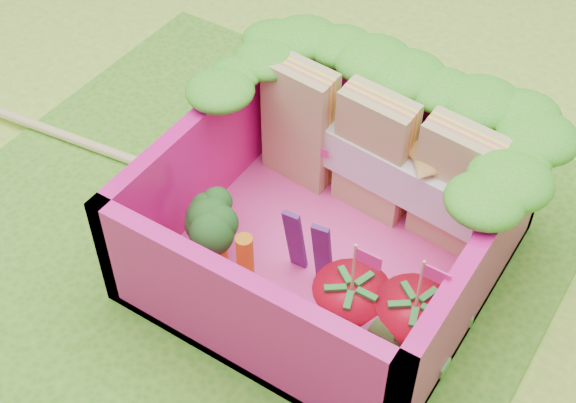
# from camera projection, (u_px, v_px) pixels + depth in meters

# --- Properties ---
(ground) EXTENTS (14.00, 14.00, 0.00)m
(ground) POSITION_uv_depth(u_px,v_px,m) (235.00, 245.00, 3.49)
(ground) COLOR #79B332
(ground) RESTS_ON ground
(placemat) EXTENTS (2.60, 2.60, 0.03)m
(placemat) POSITION_uv_depth(u_px,v_px,m) (234.00, 243.00, 3.48)
(placemat) COLOR #499120
(placemat) RESTS_ON ground
(bento_floor) EXTENTS (1.30, 1.30, 0.05)m
(bento_floor) POSITION_uv_depth(u_px,v_px,m) (328.00, 257.00, 3.37)
(bento_floor) COLOR #EF3D9B
(bento_floor) RESTS_ON placemat
(bento_box) EXTENTS (1.30, 1.30, 0.55)m
(bento_box) POSITION_uv_depth(u_px,v_px,m) (330.00, 217.00, 3.19)
(bento_box) COLOR #DE1282
(bento_box) RESTS_ON placemat
(lettuce_ruffle) EXTENTS (1.43, 0.77, 0.11)m
(lettuce_ruffle) POSITION_uv_depth(u_px,v_px,m) (391.00, 90.00, 3.22)
(lettuce_ruffle) COLOR #36921A
(lettuce_ruffle) RESTS_ON bento_box
(sandwich_stack) EXTENTS (1.08, 0.27, 0.58)m
(sandwich_stack) POSITION_uv_depth(u_px,v_px,m) (375.00, 155.00, 3.36)
(sandwich_stack) COLOR tan
(sandwich_stack) RESTS_ON bento_floor
(broccoli) EXTENTS (0.33, 0.33, 0.27)m
(broccoli) POSITION_uv_depth(u_px,v_px,m) (202.00, 221.00, 3.22)
(broccoli) COLOR #6A9347
(broccoli) RESTS_ON bento_floor
(carrot_sticks) EXTENTS (0.19, 0.09, 0.26)m
(carrot_sticks) POSITION_uv_depth(u_px,v_px,m) (233.00, 257.00, 3.17)
(carrot_sticks) COLOR orange
(carrot_sticks) RESTS_ON bento_floor
(purple_wedges) EXTENTS (0.20, 0.03, 0.38)m
(purple_wedges) POSITION_uv_depth(u_px,v_px,m) (309.00, 247.00, 3.13)
(purple_wedges) COLOR #481B60
(purple_wedges) RESTS_ON bento_floor
(strawberry_left) EXTENTS (0.29, 0.29, 0.53)m
(strawberry_left) POSITION_uv_depth(u_px,v_px,m) (350.00, 312.00, 2.96)
(strawberry_left) COLOR red
(strawberry_left) RESTS_ON bento_floor
(strawberry_right) EXTENTS (0.29, 0.29, 0.53)m
(strawberry_right) POSITION_uv_depth(u_px,v_px,m) (412.00, 329.00, 2.91)
(strawberry_right) COLOR red
(strawberry_right) RESTS_ON bento_floor
(snap_peas) EXTENTS (0.60, 0.53, 0.05)m
(snap_peas) POSITION_uv_depth(u_px,v_px,m) (387.00, 328.00, 3.06)
(snap_peas) COLOR green
(snap_peas) RESTS_ON bento_floor
(chopsticks) EXTENTS (2.35, 0.32, 0.04)m
(chopsticks) POSITION_uv_depth(u_px,v_px,m) (70.00, 137.00, 3.91)
(chopsticks) COLOR tan
(chopsticks) RESTS_ON placemat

